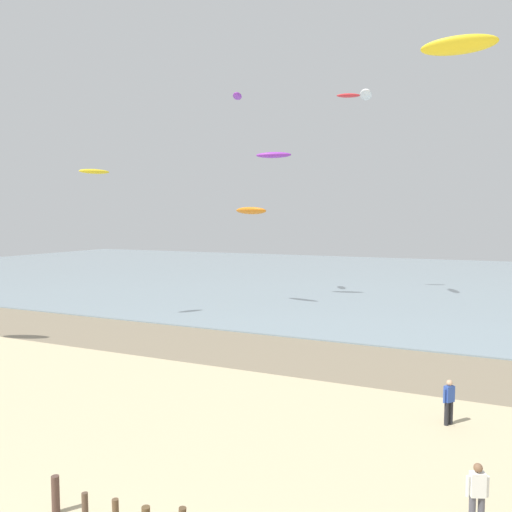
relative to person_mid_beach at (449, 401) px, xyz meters
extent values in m
cube|color=#84755B|center=(-6.99, 6.74, -0.91)|extent=(120.00, 7.59, 0.01)
cube|color=#7F939E|center=(-6.99, 45.53, -0.87)|extent=(160.00, 70.00, 0.10)
cylinder|color=#503830|center=(-8.93, -10.36, -0.42)|extent=(0.21, 0.21, 1.00)
cylinder|color=brown|center=(-7.93, -10.36, -0.54)|extent=(0.20, 0.19, 0.77)
cylinder|color=#232328|center=(-0.07, -0.09, -0.48)|extent=(0.16, 0.16, 0.88)
cylinder|color=#232328|center=(0.07, 0.09, -0.48)|extent=(0.16, 0.16, 0.88)
cube|color=#2D4CA5|center=(0.00, 0.00, 0.26)|extent=(0.40, 0.42, 0.60)
sphere|color=tan|center=(0.00, 0.00, 0.68)|extent=(0.22, 0.22, 0.22)
cylinder|color=#2D4CA5|center=(-0.15, -0.19, 0.21)|extent=(0.09, 0.09, 0.52)
cylinder|color=#2D4CA5|center=(0.15, 0.19, 0.21)|extent=(0.09, 0.09, 0.52)
cube|color=white|center=(1.09, -6.60, 0.26)|extent=(0.42, 0.34, 0.60)
sphere|color=brown|center=(1.09, -6.60, 0.68)|extent=(0.22, 0.22, 0.22)
cylinder|color=white|center=(1.31, -6.51, 0.21)|extent=(0.09, 0.09, 0.52)
cylinder|color=white|center=(0.87, -6.70, 0.21)|extent=(0.09, 0.09, 0.52)
ellipsoid|color=yellow|center=(-25.22, 9.36, 10.21)|extent=(1.81, 2.24, 0.38)
ellipsoid|color=purple|center=(-20.79, 23.91, 18.30)|extent=(1.77, 2.69, 0.43)
ellipsoid|color=yellow|center=(-0.10, 1.48, 13.35)|extent=(2.81, 1.03, 0.81)
ellipsoid|color=red|center=(-11.85, 30.56, 18.91)|extent=(2.44, 1.56, 0.41)
ellipsoid|color=purple|center=(-17.14, 24.09, 12.64)|extent=(3.45, 1.81, 0.58)
ellipsoid|color=white|center=(-9.23, 26.62, 17.88)|extent=(2.18, 3.57, 0.90)
ellipsoid|color=orange|center=(-17.69, 20.33, 7.46)|extent=(3.48, 1.98, 0.88)
camera|label=1|loc=(1.14, -19.78, 6.76)|focal=35.67mm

